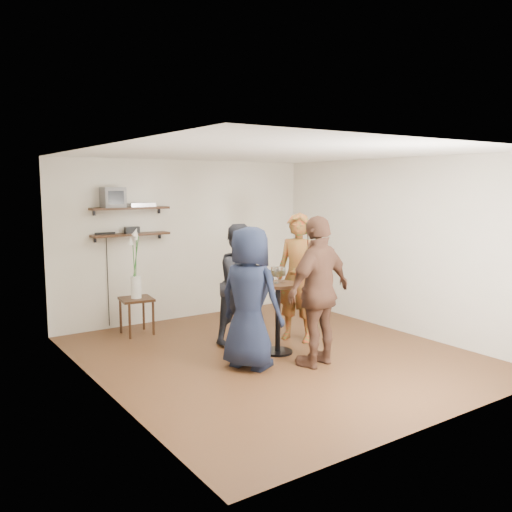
{
  "coord_description": "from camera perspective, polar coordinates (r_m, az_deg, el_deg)",
  "views": [
    {
      "loc": [
        -4.07,
        -5.5,
        2.22
      ],
      "look_at": [
        -0.03,
        0.4,
        1.26
      ],
      "focal_mm": 38.0,
      "sensor_mm": 36.0,
      "label": 1
    }
  ],
  "objects": [
    {
      "name": "wine_glass_br",
      "position": [
        7.06,
        2.41,
        -1.67
      ],
      "size": [
        0.07,
        0.07,
        0.21
      ],
      "color": "silver",
      "rests_on": "drinks_table"
    },
    {
      "name": "dvd_deck",
      "position": [
        8.52,
        -12.02,
        5.3
      ],
      "size": [
        0.4,
        0.24,
        0.06
      ],
      "primitive_type": "cube",
      "color": "silver",
      "rests_on": "shelf_upper"
    },
    {
      "name": "person_brown",
      "position": [
        6.63,
        6.63,
        -3.72
      ],
      "size": [
        1.15,
        0.65,
        1.84
      ],
      "primitive_type": "imported",
      "rotation": [
        0.0,
        0.0,
        3.33
      ],
      "color": "#4E2F21",
      "rests_on": "room"
    },
    {
      "name": "room",
      "position": [
        6.9,
        2.11,
        -0.03
      ],
      "size": [
        4.58,
        5.08,
        2.68
      ],
      "color": "#412914",
      "rests_on": "ground"
    },
    {
      "name": "shelf_upper",
      "position": [
        8.46,
        -13.12,
        4.93
      ],
      "size": [
        1.2,
        0.25,
        0.04
      ],
      "primitive_type": "cube",
      "color": "black",
      "rests_on": "room"
    },
    {
      "name": "person_dark",
      "position": [
        7.53,
        -1.47,
        -2.96
      ],
      "size": [
        0.92,
        0.78,
        1.67
      ],
      "primitive_type": "imported",
      "rotation": [
        0.0,
        0.0,
        0.2
      ],
      "color": "black",
      "rests_on": "room"
    },
    {
      "name": "radio",
      "position": [
        8.48,
        -12.93,
        2.69
      ],
      "size": [
        0.22,
        0.1,
        0.1
      ],
      "primitive_type": "cube",
      "color": "black",
      "rests_on": "shelf_lower"
    },
    {
      "name": "wine_glass_bl",
      "position": [
        7.05,
        1.83,
        -1.69
      ],
      "size": [
        0.07,
        0.07,
        0.21
      ],
      "color": "silver",
      "rests_on": "drinks_table"
    },
    {
      "name": "person_plaid",
      "position": [
        7.66,
        4.47,
        -2.26
      ],
      "size": [
        0.7,
        0.79,
        1.81
      ],
      "primitive_type": "imported",
      "rotation": [
        0.0,
        0.0,
        -1.08
      ],
      "color": "#AE2113",
      "rests_on": "room"
    },
    {
      "name": "vase_lilies",
      "position": [
        8.13,
        -12.56,
        -2.05
      ],
      "size": [
        0.2,
        0.21,
        1.06
      ],
      "rotation": [
        0.0,
        0.0,
        -0.13
      ],
      "color": "silver",
      "rests_on": "side_table"
    },
    {
      "name": "side_table",
      "position": [
        8.21,
        -12.47,
        -4.95
      ],
      "size": [
        0.51,
        0.51,
        0.55
      ],
      "rotation": [
        0.0,
        0.0,
        -0.13
      ],
      "color": "black",
      "rests_on": "room"
    },
    {
      "name": "person_navy",
      "position": [
        6.5,
        -0.67,
        -4.43
      ],
      "size": [
        0.83,
        0.99,
        1.72
      ],
      "primitive_type": "imported",
      "rotation": [
        0.0,
        0.0,
        1.97
      ],
      "color": "black",
      "rests_on": "room"
    },
    {
      "name": "power_strip",
      "position": [
        8.4,
        -15.61,
        2.31
      ],
      "size": [
        0.3,
        0.05,
        0.03
      ],
      "primitive_type": "cube",
      "color": "black",
      "rests_on": "shelf_lower"
    },
    {
      "name": "wine_glass_fr",
      "position": [
        7.04,
        2.85,
        -1.71
      ],
      "size": [
        0.07,
        0.07,
        0.21
      ],
      "color": "silver",
      "rests_on": "drinks_table"
    },
    {
      "name": "wine_glass_fl",
      "position": [
        6.98,
        2.12,
        -1.82
      ],
      "size": [
        0.07,
        0.07,
        0.2
      ],
      "color": "silver",
      "rests_on": "drinks_table"
    },
    {
      "name": "crt_monitor",
      "position": [
        8.36,
        -14.86,
        5.99
      ],
      "size": [
        0.32,
        0.3,
        0.3
      ],
      "primitive_type": "cube",
      "color": "#59595B",
      "rests_on": "shelf_upper"
    },
    {
      "name": "drinks_table",
      "position": [
        7.12,
        2.32,
        -5.51
      ],
      "size": [
        0.51,
        0.51,
        0.94
      ],
      "color": "black",
      "rests_on": "room"
    },
    {
      "name": "shelf_lower",
      "position": [
        8.48,
        -13.04,
        2.23
      ],
      "size": [
        1.2,
        0.25,
        0.04
      ],
      "primitive_type": "cube",
      "color": "black",
      "rests_on": "room"
    }
  ]
}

